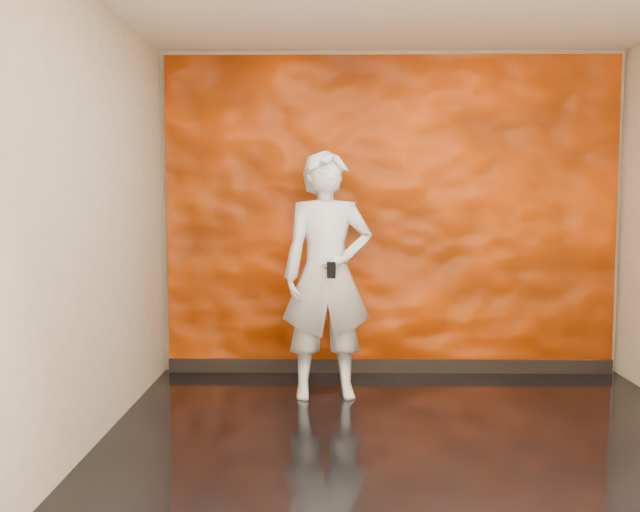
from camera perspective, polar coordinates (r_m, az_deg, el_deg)
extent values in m
cube|color=black|center=(4.56, 7.73, -15.19)|extent=(4.00, 4.00, 0.01)
cube|color=tan|center=(6.28, 5.65, 3.40)|extent=(4.00, 0.02, 2.80)
cube|color=tan|center=(2.32, 14.13, 0.88)|extent=(4.00, 0.02, 2.80)
cube|color=tan|center=(4.50, -18.24, 2.63)|extent=(0.02, 4.00, 2.80)
cube|color=#F74400|center=(6.24, 5.68, 3.21)|extent=(3.90, 0.06, 2.75)
cube|color=black|center=(6.38, 5.61, -8.74)|extent=(3.90, 0.04, 0.12)
imported|color=#ABB2BC|center=(5.47, 0.58, -1.54)|extent=(0.74, 0.53, 1.90)
cube|color=black|center=(5.18, 0.91, -1.14)|extent=(0.07, 0.03, 0.12)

